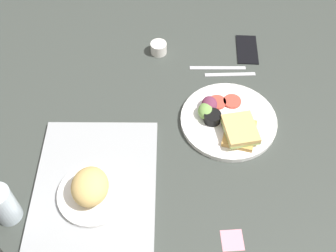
{
  "coord_description": "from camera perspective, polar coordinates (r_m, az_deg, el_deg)",
  "views": [
    {
      "loc": [
        -71.21,
        1.79,
        102.12
      ],
      "look_at": [
        2.0,
        3.0,
        4.0
      ],
      "focal_mm": 44.66,
      "sensor_mm": 36.0,
      "label": 1
    }
  ],
  "objects": [
    {
      "name": "knife",
      "position": [
        1.44,
        6.8,
        7.91
      ],
      "size": [
        1.67,
        19.02,
        0.5
      ],
      "primitive_type": "cube",
      "rotation": [
        0.0,
        0.0,
        1.59
      ],
      "color": "#B7B7BC",
      "rests_on": "ground_plane"
    },
    {
      "name": "bread_plate_near",
      "position": [
        1.12,
        -10.43,
        -8.49
      ],
      "size": [
        19.03,
        19.03,
        9.06
      ],
      "color": "white",
      "rests_on": "serving_tray"
    },
    {
      "name": "plate_with_salad",
      "position": [
        1.28,
        8.14,
        0.78
      ],
      "size": [
        29.4,
        29.4,
        5.4
      ],
      "color": "white",
      "rests_on": "ground_plane"
    },
    {
      "name": "drinking_glass",
      "position": [
        1.15,
        -21.55,
        -9.97
      ],
      "size": [
        6.54,
        6.54,
        12.14
      ],
      "primitive_type": "cylinder",
      "color": "silver",
      "rests_on": "ground_plane"
    },
    {
      "name": "espresso_cup",
      "position": [
        1.48,
        -1.29,
        10.59
      ],
      "size": [
        5.6,
        5.6,
        4.0
      ],
      "primitive_type": "cylinder",
      "color": "silver",
      "rests_on": "ground_plane"
    },
    {
      "name": "sticky_note",
      "position": [
        1.11,
        8.77,
        -15.15
      ],
      "size": [
        6.02,
        6.02,
        0.12
      ],
      "primitive_type": "cube",
      "rotation": [
        0.0,
        0.0,
        0.08
      ],
      "color": "pink",
      "rests_on": "ground_plane"
    },
    {
      "name": "fork",
      "position": [
        1.43,
        8.47,
        7.0
      ],
      "size": [
        2.23,
        17.05,
        0.5
      ],
      "primitive_type": "cube",
      "rotation": [
        0.0,
        0.0,
        1.62
      ],
      "color": "#B7B7BC",
      "rests_on": "ground_plane"
    },
    {
      "name": "ground_plane",
      "position": [
        1.26,
        1.35,
        -2.25
      ],
      "size": [
        190.0,
        150.0,
        3.0
      ],
      "primitive_type": "cube",
      "color": "#383D38"
    },
    {
      "name": "serving_tray",
      "position": [
        1.16,
        -9.93,
        -8.6
      ],
      "size": [
        45.35,
        33.48,
        1.6
      ],
      "primitive_type": "cube",
      "rotation": [
        0.0,
        0.0,
        0.01
      ],
      "color": "#9EA0A3",
      "rests_on": "ground_plane"
    },
    {
      "name": "cell_phone",
      "position": [
        1.52,
        10.74,
        10.28
      ],
      "size": [
        14.61,
        7.62,
        0.8
      ],
      "primitive_type": "cube",
      "rotation": [
        0.0,
        0.0,
        -0.03
      ],
      "color": "black",
      "rests_on": "ground_plane"
    }
  ]
}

